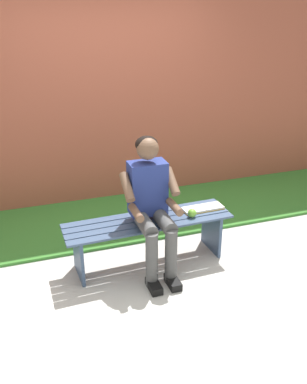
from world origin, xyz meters
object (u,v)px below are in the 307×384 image
person_seated (151,201)px  book_open (203,208)px  bench_near (148,231)px  apple (192,213)px

person_seated → book_open: size_ratio=3.04×
bench_near → person_seated: person_seated is taller
bench_near → person_seated: 0.37m
bench_near → apple: 0.45m
apple → book_open: bearing=-144.6°
bench_near → apple: size_ratio=19.06×
apple → book_open: 0.21m
person_seated → book_open: person_seated is taller
apple → book_open: apple is taller
bench_near → book_open: (-0.58, -0.04, 0.13)m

